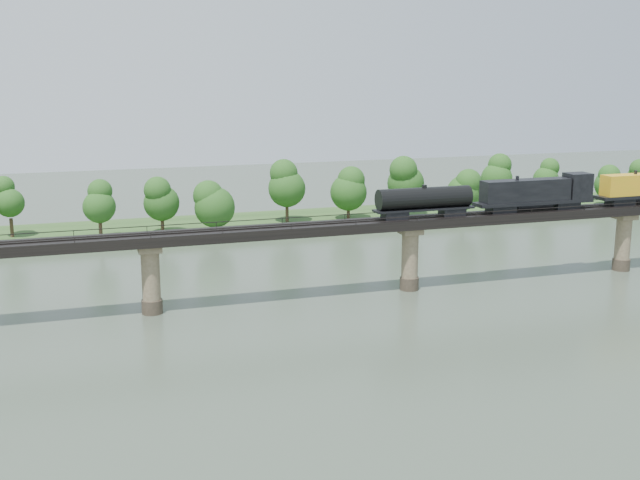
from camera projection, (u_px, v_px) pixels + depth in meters
name	position (u px, v px, depth m)	size (l,w,h in m)	color
ground	(510.00, 352.00, 98.63)	(400.00, 400.00, 0.00)	#364334
far_bank	(306.00, 222.00, 177.41)	(300.00, 24.00, 1.60)	#28481C
bridge	(410.00, 256.00, 125.34)	(236.00, 30.00, 11.50)	#473A2D
bridge_superstructure	(411.00, 216.00, 124.01)	(220.00, 4.90, 0.75)	black
far_treeline	(275.00, 191.00, 169.06)	(289.06, 17.54, 13.60)	#382619
freight_train	(614.00, 189.00, 134.85)	(84.06, 3.27, 5.79)	black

